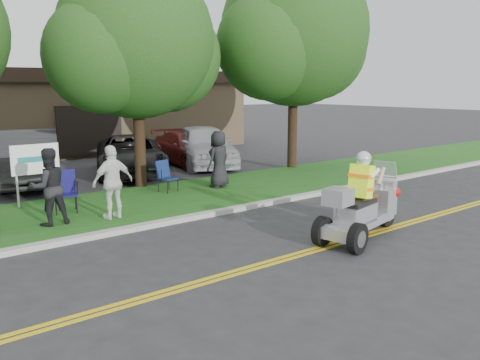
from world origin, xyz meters
TOP-DOWN VIEW (x-y plane):
  - ground at (0.00, 0.00)m, footprint 120.00×120.00m
  - centerline_near at (0.00, -0.58)m, footprint 60.00×0.10m
  - centerline_far at (0.00, -0.42)m, footprint 60.00×0.10m
  - curb at (0.00, 3.05)m, footprint 60.00×0.25m
  - grass_verge at (0.00, 5.20)m, footprint 60.00×4.00m
  - commercial_building at (2.00, 18.98)m, footprint 18.00×8.20m
  - tree_mid at (0.55, 7.23)m, footprint 5.88×4.80m
  - tree_right at (7.06, 7.03)m, footprint 6.86×5.60m
  - business_sign at (-2.90, 6.60)m, footprint 1.25×0.06m
  - trike_scooter at (1.73, -0.60)m, footprint 2.94×1.22m
  - lawn_chair_a at (-2.57, 5.41)m, footprint 0.70×0.71m
  - lawn_chair_b at (0.70, 6.00)m, footprint 0.60×0.61m
  - spectator_adult_mid at (-3.29, 4.36)m, footprint 0.88×0.69m
  - spectator_adult_right at (-1.89, 4.01)m, footprint 1.08×0.53m
  - spectator_chair_b at (2.36, 5.52)m, footprint 0.99×0.78m
  - parked_car_left at (-2.00, 10.44)m, footprint 3.38×5.72m
  - parked_car_mid at (1.50, 9.94)m, footprint 4.24×5.74m
  - parked_car_right at (4.50, 10.51)m, footprint 2.54×4.95m
  - parked_car_far_right at (4.73, 9.81)m, footprint 3.77×5.42m

SIDE VIEW (x-z plane):
  - ground at x=0.00m, z-range 0.00..0.00m
  - centerline_near at x=0.00m, z-range 0.00..0.01m
  - centerline_far at x=0.00m, z-range 0.00..0.01m
  - grass_verge at x=0.00m, z-range 0.01..0.11m
  - curb at x=0.00m, z-range 0.00..0.12m
  - lawn_chair_b at x=0.70m, z-range 0.16..1.11m
  - trike_scooter at x=1.73m, z-range -0.29..1.64m
  - parked_car_right at x=4.50m, z-range 0.00..1.37m
  - lawn_chair_a at x=-2.57m, z-range 0.17..1.23m
  - parked_car_mid at x=1.50m, z-range 0.00..1.45m
  - parked_car_far_right at x=4.73m, z-range 0.00..1.71m
  - parked_car_left at x=-2.00m, z-range 0.00..1.78m
  - spectator_chair_b at x=2.36m, z-range 0.10..1.89m
  - spectator_adult_right at x=-1.89m, z-range 0.10..1.89m
  - spectator_adult_mid at x=-3.29m, z-range 0.10..1.89m
  - business_sign at x=-2.90m, z-range 0.38..2.13m
  - commercial_building at x=2.00m, z-range 0.01..4.01m
  - tree_mid at x=0.55m, z-range 0.91..7.96m
  - tree_right at x=7.06m, z-range 0.99..9.06m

